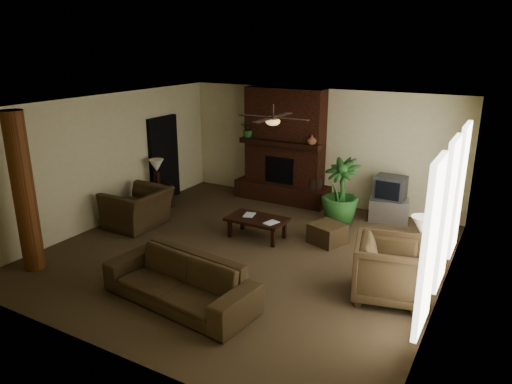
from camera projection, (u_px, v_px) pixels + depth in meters
The scene contains 23 objects.
room_shell at pixel (245, 182), 8.64m from camera, with size 7.00×7.00×7.00m.
fireplace at pixel (284, 155), 11.76m from camera, with size 2.40×0.70×2.80m.
windows at pixel (447, 214), 7.20m from camera, with size 0.08×3.65×2.35m.
log_column at pixel (24, 193), 8.03m from camera, with size 0.36×0.36×2.80m, color brown.
doorway at pixel (164, 159), 11.85m from camera, with size 0.10×1.00×2.10m, color black.
ceiling_fan at pixel (273, 120), 8.36m from camera, with size 1.35×1.35×0.37m.
sofa at pixel (180, 274), 7.18m from camera, with size 2.49×0.73×0.97m, color #41311C.
armchair_left at pixel (137, 202), 10.20m from camera, with size 1.26×0.82×1.10m, color #41311C.
armchair_right at pixel (390, 267), 7.29m from camera, with size 1.05×0.98×1.08m, color #41311C.
coffee_table at pixel (257, 221), 9.63m from camera, with size 1.20×0.70×0.43m.
ottoman at pixel (327, 233), 9.43m from camera, with size 0.60×0.60×0.40m, color #41311C.
tv_stand at pixel (389, 210), 10.60m from camera, with size 0.85×0.50×0.50m, color #ADACAF.
tv at pixel (390, 188), 10.47m from camera, with size 0.66×0.54×0.52m.
floor_vase at pixel (314, 189), 11.51m from camera, with size 0.34×0.34×0.77m.
floor_plant at pixel (340, 205), 10.43m from camera, with size 0.82×1.46×0.82m, color #2D5F26.
side_table_left at pixel (160, 196), 11.47m from camera, with size 0.50×0.50×0.55m, color black.
lamp_left at pixel (157, 167), 11.21m from camera, with size 0.43×0.43×0.65m.
side_table_right at pixel (417, 269), 7.81m from camera, with size 0.50×0.50×0.55m, color black.
lamp_right at pixel (421, 228), 7.56m from camera, with size 0.46×0.46×0.65m.
mantel_plant at pixel (249, 131), 11.80m from camera, with size 0.38×0.42×0.33m, color #2D5F26.
mantel_vase at pixel (312, 140), 10.99m from camera, with size 0.22×0.23×0.22m, color brown.
book_a at pixel (244, 209), 9.72m from camera, with size 0.22×0.03×0.29m, color #999999.
book_b at pixel (267, 215), 9.35m from camera, with size 0.21×0.02×0.29m, color #999999.
Camera 1 is at (4.25, -7.12, 3.85)m, focal length 33.21 mm.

